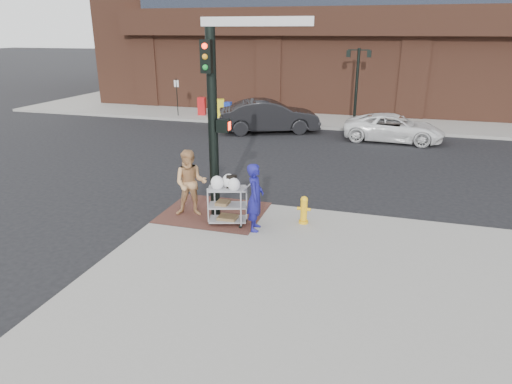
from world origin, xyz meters
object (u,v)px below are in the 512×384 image
(utility_cart, at_px, (227,202))
(fire_hydrant, at_px, (304,209))
(lamp_post, at_px, (357,77))
(sedan_dark, at_px, (269,116))
(traffic_signal_pole, at_px, (213,120))
(pedestrian_tan, at_px, (191,183))
(woman_blue, at_px, (255,197))
(minivan_white, at_px, (394,128))

(utility_cart, height_order, fire_hydrant, utility_cart)
(lamp_post, height_order, sedan_dark, lamp_post)
(lamp_post, relative_size, traffic_signal_pole, 0.80)
(fire_hydrant, bearing_deg, pedestrian_tan, -174.09)
(lamp_post, bearing_deg, fire_hydrant, -90.01)
(woman_blue, bearing_deg, minivan_white, -25.22)
(traffic_signal_pole, bearing_deg, utility_cart, -42.72)
(utility_cart, bearing_deg, lamp_post, 82.92)
(fire_hydrant, bearing_deg, lamp_post, 89.99)
(pedestrian_tan, relative_size, utility_cart, 1.38)
(woman_blue, relative_size, minivan_white, 0.38)
(minivan_white, bearing_deg, sedan_dark, 90.65)
(sedan_dark, bearing_deg, traffic_signal_pole, 164.89)
(traffic_signal_pole, relative_size, pedestrian_tan, 2.67)
(traffic_signal_pole, xyz_separation_m, utility_cart, (0.53, -0.49, -2.06))
(pedestrian_tan, bearing_deg, minivan_white, 49.02)
(minivan_white, bearing_deg, lamp_post, 33.16)
(fire_hydrant, bearing_deg, minivan_white, 79.12)
(sedan_dark, relative_size, utility_cart, 3.77)
(woman_blue, xyz_separation_m, fire_hydrant, (1.13, 0.76, -0.50))
(sedan_dark, bearing_deg, minivan_white, -115.26)
(traffic_signal_pole, distance_m, pedestrian_tan, 1.87)
(pedestrian_tan, relative_size, minivan_white, 0.40)
(traffic_signal_pole, distance_m, sedan_dark, 12.01)
(utility_cart, bearing_deg, fire_hydrant, 17.36)
(woman_blue, xyz_separation_m, sedan_dark, (-2.95, 12.37, -0.19))
(minivan_white, distance_m, utility_cart, 12.65)
(sedan_dark, bearing_deg, fire_hydrant, 176.46)
(pedestrian_tan, xyz_separation_m, utility_cart, (1.17, -0.29, -0.32))
(woman_blue, xyz_separation_m, utility_cart, (-0.82, 0.15, -0.27))
(traffic_signal_pole, xyz_separation_m, minivan_white, (4.66, 11.47, -2.19))
(lamp_post, xyz_separation_m, utility_cart, (-1.95, -15.71, -1.85))
(minivan_white, bearing_deg, utility_cart, 163.98)
(utility_cart, bearing_deg, sedan_dark, 99.89)
(pedestrian_tan, distance_m, utility_cart, 1.25)
(woman_blue, height_order, utility_cart, woman_blue)
(lamp_post, bearing_deg, sedan_dark, -139.43)
(lamp_post, bearing_deg, utility_cart, -97.08)
(minivan_white, bearing_deg, traffic_signal_pole, 160.94)
(fire_hydrant, bearing_deg, utility_cart, -162.64)
(utility_cart, xyz_separation_m, fire_hydrant, (1.95, 0.61, -0.22))
(fire_hydrant, bearing_deg, sedan_dark, 109.35)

